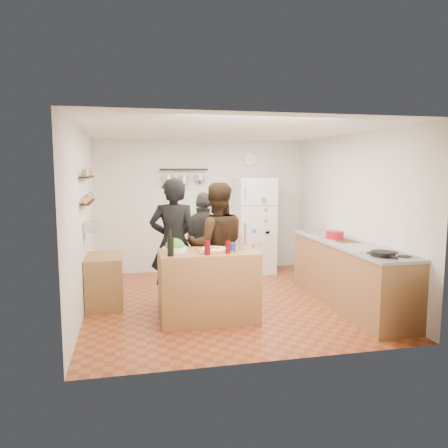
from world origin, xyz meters
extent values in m
plane|color=brown|center=(0.00, 0.00, 0.00)|extent=(4.20, 4.20, 0.00)
plane|color=white|center=(0.00, 0.00, 2.50)|extent=(4.20, 4.20, 0.00)
plane|color=silver|center=(0.00, 2.10, 1.25)|extent=(4.00, 0.00, 4.00)
plane|color=silver|center=(-2.00, 0.00, 1.25)|extent=(0.00, 4.20, 4.20)
plane|color=silver|center=(2.00, 0.00, 1.25)|extent=(0.00, 4.20, 4.20)
cube|color=olive|center=(-0.39, -0.72, 0.46)|extent=(1.25, 0.72, 0.91)
cube|color=olive|center=(-0.31, -0.74, 0.92)|extent=(0.42, 0.34, 0.02)
cylinder|color=beige|center=(-0.31, -0.74, 0.94)|extent=(0.34, 0.34, 0.02)
cylinder|color=white|center=(-0.81, -0.67, 0.94)|extent=(0.31, 0.31, 0.06)
cylinder|color=black|center=(-0.89, -0.94, 1.03)|extent=(0.08, 0.08, 0.24)
cylinder|color=#55070D|center=(-0.44, -0.96, 1.00)|extent=(0.07, 0.07, 0.18)
cylinder|color=#59070A|center=(-0.17, -0.92, 0.99)|extent=(0.07, 0.07, 0.16)
cylinder|color=#AC6B48|center=(0.06, -0.67, 0.99)|extent=(0.05, 0.05, 0.16)
cylinder|color=navy|center=(-0.09, -0.84, 0.97)|extent=(0.07, 0.07, 0.12)
imported|color=black|center=(-0.77, -0.13, 0.92)|extent=(0.73, 0.54, 1.85)
imported|color=black|center=(-0.17, -0.20, 0.89)|extent=(0.91, 0.73, 1.77)
imported|color=#322E2C|center=(-0.27, 0.25, 0.81)|extent=(1.03, 0.73, 1.62)
cube|color=#9E7042|center=(1.70, -0.55, 0.45)|extent=(0.63, 2.63, 0.90)
cube|color=white|center=(1.70, -1.50, 0.91)|extent=(0.60, 0.62, 0.02)
cylinder|color=black|center=(1.60, -1.53, 0.95)|extent=(0.29, 0.29, 0.06)
cube|color=silver|center=(1.70, 0.30, 0.92)|extent=(0.50, 0.80, 0.03)
cube|color=olive|center=(1.70, -0.43, 0.91)|extent=(0.30, 0.40, 0.02)
cylinder|color=maroon|center=(1.65, -0.18, 0.97)|extent=(0.26, 0.26, 0.11)
cube|color=white|center=(0.95, 1.75, 0.90)|extent=(0.70, 0.68, 1.80)
cylinder|color=silver|center=(0.95, 2.08, 2.15)|extent=(0.30, 0.03, 0.30)
cube|color=black|center=(-1.93, 0.20, 1.50)|extent=(0.12, 1.00, 0.02)
cube|color=black|center=(-1.93, 0.20, 1.85)|extent=(0.12, 1.00, 0.02)
cube|color=silver|center=(-1.90, 0.20, 1.15)|extent=(0.18, 0.35, 0.14)
cube|color=olive|center=(-1.74, 0.18, 0.36)|extent=(0.50, 0.80, 0.73)
cube|color=black|center=(-0.35, 2.00, 1.95)|extent=(0.90, 0.04, 0.04)
camera|label=1|loc=(-1.37, -6.16, 1.96)|focal=35.00mm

